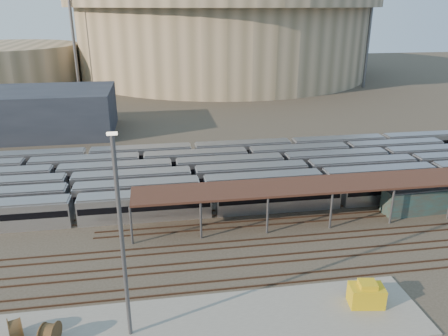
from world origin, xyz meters
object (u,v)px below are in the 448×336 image
yard_light_pole (122,241)px  yellow_equipment (366,295)px  teal_boxcar (434,199)px  cable_reel_west (15,329)px  cable_reel_east (50,333)px

yard_light_pole → yellow_equipment: size_ratio=5.69×
teal_boxcar → cable_reel_west: teal_boxcar is taller
yard_light_pole → teal_boxcar: bearing=24.4°
yellow_equipment → teal_boxcar: bearing=52.4°
cable_reel_east → yellow_equipment: (29.42, 0.58, 0.02)m
teal_boxcar → cable_reel_west: bearing=-163.6°
cable_reel_west → cable_reel_east: cable_reel_east is taller
teal_boxcar → yard_light_pole: (-41.97, -19.00, 7.85)m
cable_reel_west → yard_light_pole: (9.89, -1.03, 8.45)m
cable_reel_east → teal_boxcar: bearing=21.4°
cable_reel_west → yellow_equipment: bearing=-0.9°
cable_reel_west → yard_light_pole: size_ratio=0.10×
cable_reel_east → yard_light_pole: bearing=0.7°
yard_light_pole → cable_reel_west: bearing=174.1°
teal_boxcar → yellow_equipment: (-19.35, -18.51, -0.55)m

